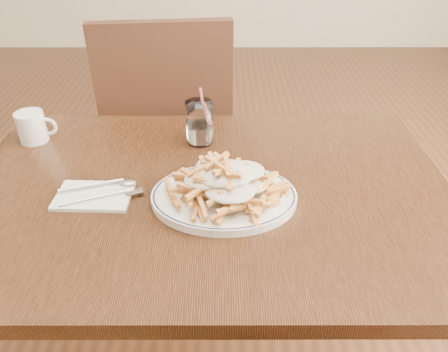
{
  "coord_description": "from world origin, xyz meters",
  "views": [
    {
      "loc": [
        0.04,
        -0.87,
        1.37
      ],
      "look_at": [
        0.04,
        -0.05,
        0.82
      ],
      "focal_mm": 35.0,
      "sensor_mm": 36.0,
      "label": 1
    }
  ],
  "objects_px": {
    "table": "(208,213)",
    "chair_far": "(169,128)",
    "loaded_fries": "(224,178)",
    "water_glass": "(200,125)",
    "coffee_mug": "(32,127)",
    "fries_plate": "(224,197)"
  },
  "relations": [
    {
      "from": "water_glass",
      "to": "coffee_mug",
      "type": "distance_m",
      "value": 0.48
    },
    {
      "from": "table",
      "to": "chair_far",
      "type": "relative_size",
      "value": 1.19
    },
    {
      "from": "table",
      "to": "fries_plate",
      "type": "bearing_deg",
      "value": -51.62
    },
    {
      "from": "table",
      "to": "coffee_mug",
      "type": "relative_size",
      "value": 10.77
    },
    {
      "from": "loaded_fries",
      "to": "water_glass",
      "type": "height_order",
      "value": "water_glass"
    },
    {
      "from": "table",
      "to": "water_glass",
      "type": "height_order",
      "value": "water_glass"
    },
    {
      "from": "table",
      "to": "loaded_fries",
      "type": "height_order",
      "value": "loaded_fries"
    },
    {
      "from": "loaded_fries",
      "to": "coffee_mug",
      "type": "bearing_deg",
      "value": 151.91
    },
    {
      "from": "fries_plate",
      "to": "coffee_mug",
      "type": "bearing_deg",
      "value": 151.91
    },
    {
      "from": "chair_far",
      "to": "coffee_mug",
      "type": "relative_size",
      "value": 9.07
    },
    {
      "from": "table",
      "to": "chair_far",
      "type": "xyz_separation_m",
      "value": [
        -0.17,
        0.65,
        -0.1
      ]
    },
    {
      "from": "fries_plate",
      "to": "water_glass",
      "type": "bearing_deg",
      "value": 103.54
    },
    {
      "from": "chair_far",
      "to": "water_glass",
      "type": "height_order",
      "value": "chair_far"
    },
    {
      "from": "table",
      "to": "fries_plate",
      "type": "xyz_separation_m",
      "value": [
        0.04,
        -0.05,
        0.09
      ]
    },
    {
      "from": "table",
      "to": "loaded_fries",
      "type": "bearing_deg",
      "value": -51.62
    },
    {
      "from": "chair_far",
      "to": "water_glass",
      "type": "xyz_separation_m",
      "value": [
        0.15,
        -0.42,
        0.23
      ]
    },
    {
      "from": "table",
      "to": "chair_far",
      "type": "distance_m",
      "value": 0.68
    },
    {
      "from": "chair_far",
      "to": "coffee_mug",
      "type": "xyz_separation_m",
      "value": [
        -0.33,
        -0.42,
        0.22
      ]
    },
    {
      "from": "chair_far",
      "to": "water_glass",
      "type": "distance_m",
      "value": 0.5
    },
    {
      "from": "chair_far",
      "to": "loaded_fries",
      "type": "relative_size",
      "value": 3.33
    },
    {
      "from": "water_glass",
      "to": "coffee_mug",
      "type": "xyz_separation_m",
      "value": [
        -0.48,
        0.01,
        -0.01
      ]
    },
    {
      "from": "water_glass",
      "to": "coffee_mug",
      "type": "height_order",
      "value": "water_glass"
    }
  ]
}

